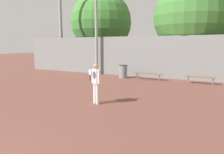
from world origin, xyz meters
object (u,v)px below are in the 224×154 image
Objects in this scene: light_pole_near_left at (96,1)px; tree_green_tall at (191,17)px; bench_courtside_near at (148,74)px; light_pole_far_right at (60,3)px; tennis_player at (96,81)px; bench_courtside_far at (201,77)px; tree_dark_dense at (101,22)px; trash_bin at (123,71)px.

light_pole_near_left reaches higher than tree_green_tall.
light_pole_far_right is (-9.19, 1.46, 5.86)m from bench_courtside_near.
tennis_player is 0.23× the size of tree_green_tall.
bench_courtside_near is 1.12× the size of bench_courtside_far.
tennis_player is 13.75m from light_pole_far_right.
tennis_player is 0.17× the size of light_pole_near_left.
tennis_player is 0.21× the size of tree_dark_dense.
light_pole_near_left is at bearing -8.73° from light_pole_far_right.
light_pole_far_right is at bearing 171.27° from light_pole_near_left.
light_pole_near_left reaches higher than bench_courtside_far.
bench_courtside_near is 10.99m from light_pole_far_right.
trash_bin is 0.13× the size of tree_green_tall.
tree_dark_dense is at bearing 117.09° from light_pole_near_left.
tree_green_tall is at bearing 41.58° from trash_bin.
light_pole_far_right reaches higher than light_pole_near_left.
light_pole_near_left is at bearing 170.66° from bench_courtside_near.
tennis_player is at bearing -88.81° from bench_courtside_near.
tree_green_tall is (1.99, 10.68, 3.67)m from tennis_player.
light_pole_far_right reaches higher than tree_dark_dense.
bench_courtside_near is 0.27× the size of tree_green_tall.
bench_courtside_near and bench_courtside_far have the same top height.
light_pole_far_right is at bearing 165.66° from tennis_player.
light_pole_near_left is 6.26m from trash_bin.
light_pole_near_left reaches higher than trash_bin.
light_pole_near_left is at bearing 163.33° from trash_bin.
light_pole_near_left is at bearing 174.54° from bench_courtside_far.
light_pole_near_left is 4.43m from light_pole_far_right.
bench_courtside_near is 3.47m from bench_courtside_far.
light_pole_near_left is 10.47× the size of trash_bin.
bench_courtside_far is at bearing 0.00° from bench_courtside_near.
tree_dark_dense reaches higher than tree_green_tall.
light_pole_far_right is at bearing 168.06° from trash_bin.
light_pole_far_right is 11.63m from tree_green_tall.
bench_courtside_far is 1.87× the size of trash_bin.
light_pole_near_left is (-8.28, 0.79, 5.57)m from bench_courtside_far.
trash_bin is at bearing -11.94° from light_pole_far_right.
tennis_player is at bearing -73.50° from trash_bin.
light_pole_near_left is (-4.96, 7.92, 5.02)m from tennis_player.
tree_dark_dense is at bearing 165.14° from tree_green_tall.
light_pole_far_right is 5.13m from tree_dark_dense.
trash_bin is at bearing -177.99° from bench_courtside_near.
tree_green_tall is (2.14, 3.55, 4.22)m from bench_courtside_near.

